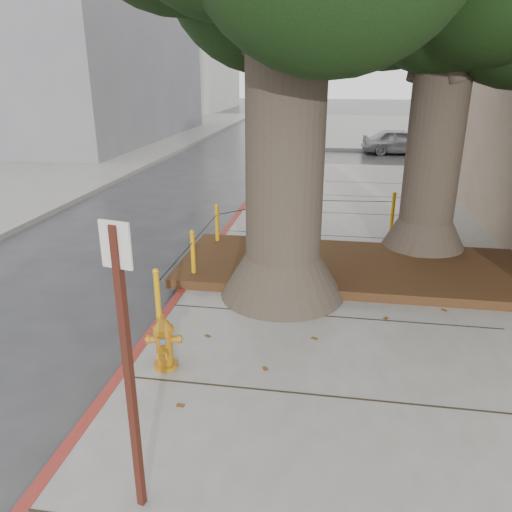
{
  "coord_description": "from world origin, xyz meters",
  "views": [
    {
      "loc": [
        0.48,
        -4.86,
        3.63
      ],
      "look_at": [
        -0.61,
        1.89,
        1.1
      ],
      "focal_mm": 35.0,
      "sensor_mm": 36.0,
      "label": 1
    }
  ],
  "objects_px": {
    "signpost": "(127,359)",
    "car_dark": "(84,136)",
    "car_silver": "(400,141)",
    "fire_hydrant": "(164,342)"
  },
  "relations": [
    {
      "from": "signpost",
      "to": "car_silver",
      "type": "bearing_deg",
      "value": 91.36
    },
    {
      "from": "signpost",
      "to": "car_dark",
      "type": "xyz_separation_m",
      "value": [
        -11.43,
        21.29,
        -1.05
      ]
    },
    {
      "from": "car_silver",
      "to": "car_dark",
      "type": "height_order",
      "value": "car_silver"
    },
    {
      "from": "car_silver",
      "to": "fire_hydrant",
      "type": "bearing_deg",
      "value": 161.07
    },
    {
      "from": "signpost",
      "to": "car_dark",
      "type": "height_order",
      "value": "signpost"
    },
    {
      "from": "car_silver",
      "to": "car_dark",
      "type": "bearing_deg",
      "value": 85.16
    },
    {
      "from": "fire_hydrant",
      "to": "car_silver",
      "type": "distance_m",
      "value": 19.86
    },
    {
      "from": "car_silver",
      "to": "car_dark",
      "type": "xyz_separation_m",
      "value": [
        -15.75,
        -0.02,
        -0.06
      ]
    },
    {
      "from": "fire_hydrant",
      "to": "signpost",
      "type": "relative_size",
      "value": 0.29
    },
    {
      "from": "signpost",
      "to": "car_silver",
      "type": "xyz_separation_m",
      "value": [
        4.32,
        21.31,
        -0.99
      ]
    }
  ]
}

